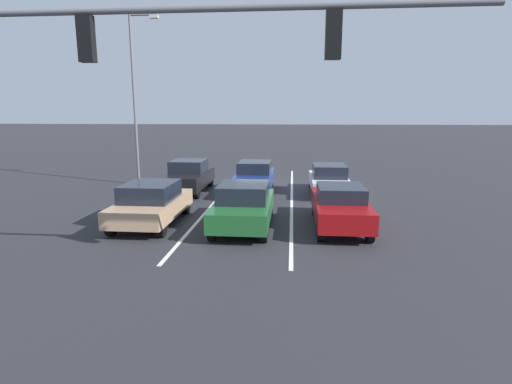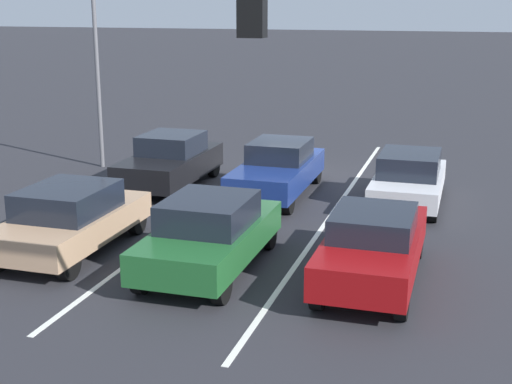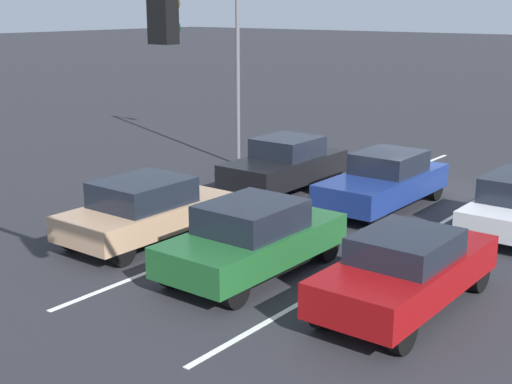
{
  "view_description": "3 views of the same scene",
  "coord_description": "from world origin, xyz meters",
  "px_view_note": "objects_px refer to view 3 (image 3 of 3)",
  "views": [
    {
      "loc": [
        -1.7,
        21.36,
        3.93
      ],
      "look_at": [
        -0.38,
        6.8,
        1.03
      ],
      "focal_mm": 28.0,
      "sensor_mm": 36.0,
      "label": 1
    },
    {
      "loc": [
        -5.05,
        21.05,
        5.41
      ],
      "look_at": [
        -0.78,
        7.07,
        1.5
      ],
      "focal_mm": 50.0,
      "sensor_mm": 36.0,
      "label": 2
    },
    {
      "loc": [
        -8.7,
        18.99,
        5.45
      ],
      "look_at": [
        0.75,
        6.82,
        1.4
      ],
      "focal_mm": 50.0,
      "sensor_mm": 36.0,
      "label": 3
    }
  ],
  "objects_px": {
    "car_maroon_leftlane_front": "(407,269)",
    "street_lamp_right_shoulder": "(241,16)",
    "car_navy_midlane_second": "(384,181)",
    "car_black_rightlane_second": "(285,164)",
    "car_tan_rightlane_front": "(145,209)",
    "car_darkgreen_midlane_front": "(253,238)"
  },
  "relations": [
    {
      "from": "car_darkgreen_midlane_front",
      "to": "car_black_rightlane_second",
      "type": "relative_size",
      "value": 1.01
    },
    {
      "from": "car_darkgreen_midlane_front",
      "to": "car_navy_midlane_second",
      "type": "relative_size",
      "value": 0.95
    },
    {
      "from": "car_maroon_leftlane_front",
      "to": "car_darkgreen_midlane_front",
      "type": "xyz_separation_m",
      "value": [
        3.32,
        0.31,
        0.02
      ]
    },
    {
      "from": "street_lamp_right_shoulder",
      "to": "car_maroon_leftlane_front",
      "type": "bearing_deg",
      "value": 142.83
    },
    {
      "from": "car_navy_midlane_second",
      "to": "car_black_rightlane_second",
      "type": "relative_size",
      "value": 1.07
    },
    {
      "from": "car_navy_midlane_second",
      "to": "car_tan_rightlane_front",
      "type": "bearing_deg",
      "value": 62.47
    },
    {
      "from": "car_tan_rightlane_front",
      "to": "car_darkgreen_midlane_front",
      "type": "bearing_deg",
      "value": 177.64
    },
    {
      "from": "car_tan_rightlane_front",
      "to": "car_navy_midlane_second",
      "type": "xyz_separation_m",
      "value": [
        -3.13,
        -6.0,
        0.0
      ]
    },
    {
      "from": "car_maroon_leftlane_front",
      "to": "car_tan_rightlane_front",
      "type": "distance_m",
      "value": 6.67
    },
    {
      "from": "car_tan_rightlane_front",
      "to": "car_black_rightlane_second",
      "type": "relative_size",
      "value": 0.98
    },
    {
      "from": "car_darkgreen_midlane_front",
      "to": "car_navy_midlane_second",
      "type": "height_order",
      "value": "car_darkgreen_midlane_front"
    },
    {
      "from": "car_tan_rightlane_front",
      "to": "car_maroon_leftlane_front",
      "type": "bearing_deg",
      "value": -178.5
    },
    {
      "from": "car_darkgreen_midlane_front",
      "to": "car_tan_rightlane_front",
      "type": "height_order",
      "value": "car_darkgreen_midlane_front"
    },
    {
      "from": "car_maroon_leftlane_front",
      "to": "car_tan_rightlane_front",
      "type": "relative_size",
      "value": 1.06
    },
    {
      "from": "car_maroon_leftlane_front",
      "to": "car_black_rightlane_second",
      "type": "relative_size",
      "value": 1.05
    },
    {
      "from": "car_maroon_leftlane_front",
      "to": "car_black_rightlane_second",
      "type": "distance_m",
      "value": 9.01
    },
    {
      "from": "car_navy_midlane_second",
      "to": "car_black_rightlane_second",
      "type": "height_order",
      "value": "car_black_rightlane_second"
    },
    {
      "from": "car_tan_rightlane_front",
      "to": "car_navy_midlane_second",
      "type": "height_order",
      "value": "car_navy_midlane_second"
    },
    {
      "from": "car_maroon_leftlane_front",
      "to": "street_lamp_right_shoulder",
      "type": "xyz_separation_m",
      "value": [
        10.05,
        -7.62,
        4.33
      ]
    },
    {
      "from": "car_tan_rightlane_front",
      "to": "car_navy_midlane_second",
      "type": "relative_size",
      "value": 0.92
    },
    {
      "from": "car_tan_rightlane_front",
      "to": "street_lamp_right_shoulder",
      "type": "relative_size",
      "value": 0.47
    },
    {
      "from": "car_darkgreen_midlane_front",
      "to": "car_black_rightlane_second",
      "type": "xyz_separation_m",
      "value": [
        3.56,
        -6.13,
        0.0
      ]
    }
  ]
}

